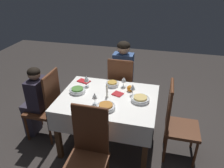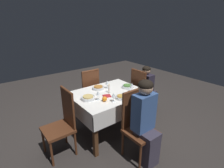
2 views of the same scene
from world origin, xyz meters
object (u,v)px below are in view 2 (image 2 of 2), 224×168
Objects in this scene: chair_north at (137,123)px; napkin_spare_side at (140,92)px; chair_west at (141,92)px; bowl_north at (121,97)px; wine_glass_west at (132,85)px; orange_fruit at (105,99)px; person_adult_denim at (146,118)px; person_child_dark at (147,88)px; chair_south at (89,91)px; chair_east at (62,121)px; wine_glass_south at (107,83)px; napkin_red_folded at (107,96)px; dining_table at (108,98)px; candle_centerpiece at (109,89)px; wine_glass_east at (98,93)px; bowl_west at (127,86)px; bowl_east at (88,98)px; bowl_south at (98,88)px; wine_glass_north at (114,95)px.

chair_north is 0.63m from napkin_spare_side.
chair_west is 0.91m from bowl_north.
wine_glass_west is 2.11× the size of orange_fruit.
napkin_spare_side is (-0.45, -0.54, 0.07)m from person_adult_denim.
chair_south is at bearing 55.84° from person_child_dark.
person_child_dark is (-0.98, 0.67, 0.04)m from chair_south.
chair_south is 0.98m from orange_fruit.
chair_east is at bearing 91.60° from person_child_dark.
wine_glass_south reaches higher than napkin_red_folded.
dining_table is 7.78× the size of napkin_red_folded.
chair_east is at bearing 1.03° from candle_centerpiece.
dining_table is at bearing -156.80° from wine_glass_east.
orange_fruit is at bearing 16.76° from bowl_west.
dining_table is 0.84m from chair_east.
napkin_red_folded is at bearing 38.16° from candle_centerpiece.
person_child_dark reaches higher than candle_centerpiece.
chair_west is 6.54× the size of napkin_red_folded.
bowl_east reaches higher than napkin_spare_side.
orange_fruit is (-0.16, 0.21, 0.01)m from bowl_east.
bowl_south is at bearing -80.25° from dining_table.
dining_table is 0.99× the size of person_adult_denim.
candle_centerpiece is at bearing 102.09° from bowl_south.
wine_glass_east is (1.29, 0.15, 0.28)m from person_child_dark.
bowl_north is at bearing 144.63° from bowl_east.
chair_west is 0.97m from napkin_red_folded.
person_child_dark is 6.83× the size of napkin_red_folded.
bowl_east is at bearing 91.64° from person_child_dark.
wine_glass_west is 1.09× the size of wine_glass_south.
chair_north is at bearing 88.07° from dining_table.
candle_centerpiece reaches higher than orange_fruit.
orange_fruit is (0.21, -0.64, 0.10)m from person_adult_denim.
person_adult_denim is 1.15× the size of person_child_dark.
wine_glass_north is 0.56m from bowl_south.
person_adult_denim reaches higher than bowl_south.
bowl_north is (-0.86, 0.28, 0.24)m from chair_east.
bowl_east is at bearing 91.48° from chair_east.
bowl_east is at bearing 35.58° from bowl_south.
bowl_north is (0.98, 0.33, 0.20)m from person_child_dark.
wine_glass_east is at bearing -7.11° from wine_glass_west.
orange_fruit is (0.19, 0.46, 0.01)m from bowl_south.
person_child_dark is (-1.84, -0.05, 0.04)m from chair_east.
chair_east reaches higher than bowl_west.
candle_centerpiece is (0.82, 0.04, 0.28)m from chair_west.
bowl_east is (0.37, -0.85, 0.09)m from person_adult_denim.
wine_glass_north is at bearing 137.19° from orange_fruit.
napkin_spare_side is at bearing 130.11° from bowl_south.
person_child_dark is at bearing -160.86° from wine_glass_west.
bowl_east is 0.40m from candle_centerpiece.
wine_glass_south is 1.93× the size of orange_fruit.
person_adult_denim reaches higher than chair_west.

